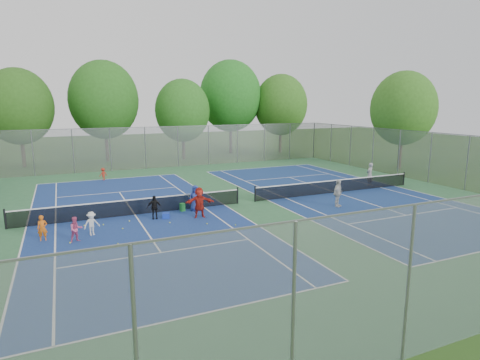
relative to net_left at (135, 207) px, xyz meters
name	(u,v)px	position (x,y,z in m)	size (l,w,h in m)	color
ground	(246,203)	(7.00, 0.00, -0.46)	(120.00, 120.00, 0.00)	#274B17
court_pad	(246,203)	(7.00, 0.00, -0.45)	(32.00, 32.00, 0.01)	#32693E
court_left	(135,215)	(0.00, 0.00, -0.44)	(10.97, 23.77, 0.01)	navy
court_right	(336,193)	(14.00, 0.00, -0.44)	(10.97, 23.77, 0.01)	navy
net_left	(135,207)	(0.00, 0.00, 0.00)	(12.87, 0.10, 0.91)	black
net_right	(336,186)	(14.00, 0.00, 0.00)	(12.87, 0.10, 0.91)	black
fence_north	(178,147)	(7.00, 16.00, 1.54)	(32.00, 0.10, 4.00)	gray
fence_east	(430,158)	(23.00, 0.00, 1.54)	(32.00, 0.10, 4.00)	gray
tree_nw	(18,107)	(-7.00, 22.00, 5.44)	(6.40, 6.40, 9.58)	#443326
tree_nl	(104,100)	(1.00, 23.00, 6.09)	(7.20, 7.20, 10.69)	#443326
tree_nc	(183,111)	(9.00, 21.00, 4.94)	(6.00, 6.00, 8.85)	#443326
tree_nr	(230,96)	(16.00, 24.00, 6.59)	(7.60, 7.60, 11.42)	#443326
tree_ne	(281,105)	(22.00, 22.00, 5.51)	(6.60, 6.60, 9.77)	#443326
tree_side_e	(403,108)	(26.00, 6.00, 5.29)	(6.00, 6.00, 9.20)	#443326
ball_crate	(166,216)	(1.46, -1.37, -0.30)	(0.37, 0.37, 0.32)	#1838B8
ball_hopper	(182,207)	(2.70, -0.35, -0.21)	(0.25, 0.25, 0.49)	green
student_a	(42,228)	(-4.61, -2.64, 0.15)	(0.44, 0.29, 1.21)	orange
student_b	(76,229)	(-3.20, -3.43, 0.14)	(0.58, 0.45, 1.19)	#D65381
student_c	(92,224)	(-2.48, -2.76, 0.13)	(0.76, 0.44, 1.17)	silver
student_d	(154,207)	(0.86, -1.24, 0.21)	(0.77, 0.32, 1.32)	black
student_e	(195,198)	(3.42, -0.60, 0.32)	(0.76, 0.50, 1.56)	navy
student_f	(199,203)	(3.22, -1.96, 0.40)	(1.59, 0.50, 1.71)	#B42519
child_far_baseline	(103,174)	(-0.56, 11.58, 0.06)	(0.67, 0.38, 1.03)	#AF2B19
instructor	(370,174)	(17.90, 1.00, 0.43)	(0.64, 0.42, 1.77)	#959597
teen_court_b	(338,193)	(11.66, -3.20, 0.39)	(1.00, 0.41, 1.70)	beige
tennis_ball_0	(98,262)	(-2.54, -6.38, -0.42)	(0.07, 0.07, 0.07)	#B5DB33
tennis_ball_1	(170,223)	(1.40, -2.41, -0.42)	(0.07, 0.07, 0.07)	#D7EC36
tennis_ball_2	(118,244)	(-1.54, -4.62, -0.42)	(0.07, 0.07, 0.07)	#B3C62E
tennis_ball_3	(235,225)	(4.42, -4.20, -0.42)	(0.07, 0.07, 0.07)	#AEC42D
tennis_ball_4	(207,224)	(3.14, -3.40, -0.42)	(0.07, 0.07, 0.07)	gold
tennis_ball_5	(84,226)	(-2.75, -1.08, -0.42)	(0.07, 0.07, 0.07)	yellow
tennis_ball_6	(129,221)	(-0.50, -1.22, -0.42)	(0.07, 0.07, 0.07)	yellow
tennis_ball_7	(103,225)	(-1.84, -1.35, -0.42)	(0.07, 0.07, 0.07)	#AFCD2F
tennis_ball_8	(123,229)	(-1.03, -2.44, -0.42)	(0.07, 0.07, 0.07)	#CFE234
tennis_ball_9	(194,235)	(1.97, -4.82, -0.42)	(0.07, 0.07, 0.07)	#CADF33
tennis_ball_10	(70,243)	(-3.50, -3.60, -0.42)	(0.07, 0.07, 0.07)	yellow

